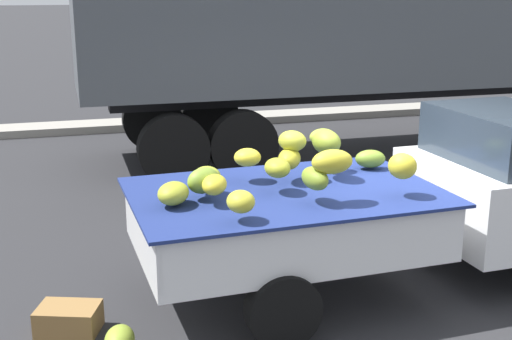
# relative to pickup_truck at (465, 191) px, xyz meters

# --- Properties ---
(ground) EXTENTS (220.00, 220.00, 0.00)m
(ground) POSITION_rel_pickup_truck_xyz_m (-0.77, 0.07, -0.89)
(ground) COLOR #28282B
(curb_strip) EXTENTS (80.00, 0.80, 0.16)m
(curb_strip) POSITION_rel_pickup_truck_xyz_m (-0.77, 8.45, -0.81)
(curb_strip) COLOR gray
(curb_strip) RESTS_ON ground
(pickup_truck) EXTENTS (5.07, 2.01, 1.70)m
(pickup_truck) POSITION_rel_pickup_truck_xyz_m (0.00, 0.00, 0.00)
(pickup_truck) COLOR white
(pickup_truck) RESTS_ON ground
(semi_trailer) EXTENTS (12.00, 2.70, 3.95)m
(semi_trailer) POSITION_rel_pickup_truck_xyz_m (2.29, 5.26, 1.65)
(semi_trailer) COLOR #4C5156
(semi_trailer) RESTS_ON ground
(fallen_banana_bunch_near_tailgate) EXTENTS (0.32, 0.41, 0.22)m
(fallen_banana_bunch_near_tailgate) POSITION_rel_pickup_truck_xyz_m (-3.57, -0.65, -0.78)
(fallen_banana_bunch_near_tailgate) COLOR olive
(fallen_banana_bunch_near_tailgate) RESTS_ON ground
(produce_crate) EXTENTS (0.61, 0.52, 0.24)m
(produce_crate) POSITION_rel_pickup_truck_xyz_m (-3.96, -0.18, -0.77)
(produce_crate) COLOR olive
(produce_crate) RESTS_ON ground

